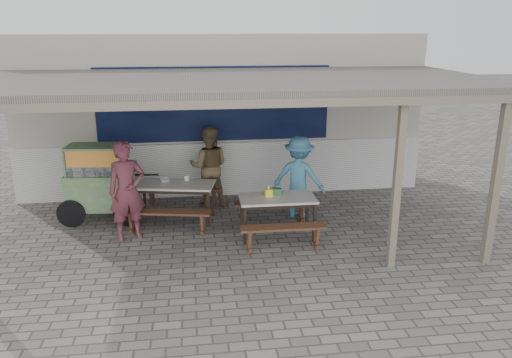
{
  "coord_description": "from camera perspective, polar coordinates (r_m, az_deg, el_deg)",
  "views": [
    {
      "loc": [
        -0.71,
        -7.76,
        3.65
      ],
      "look_at": [
        0.43,
        0.9,
        0.97
      ],
      "focal_mm": 35.0,
      "sensor_mm": 36.0,
      "label": 1
    }
  ],
  "objects": [
    {
      "name": "back_wall",
      "position": [
        11.52,
        -3.91,
        7.36
      ],
      "size": [
        9.0,
        1.28,
        3.5
      ],
      "color": "#B7B3A4",
      "rests_on": "ground"
    },
    {
      "name": "bench_right_street",
      "position": [
        8.43,
        3.12,
        -6.11
      ],
      "size": [
        1.45,
        0.29,
        0.45
      ],
      "rotation": [
        0.0,
        0.0,
        -0.01
      ],
      "color": "brown",
      "rests_on": "ground"
    },
    {
      "name": "bench_left_wall",
      "position": [
        10.5,
        -8.37,
        -1.51
      ],
      "size": [
        1.63,
        0.59,
        0.45
      ],
      "rotation": [
        0.0,
        0.0,
        -0.2
      ],
      "color": "brown",
      "rests_on": "ground"
    },
    {
      "name": "condiment_jar",
      "position": [
        9.9,
        -7.94,
        0.15
      ],
      "size": [
        0.09,
        0.09,
        0.1
      ],
      "primitive_type": "cylinder",
      "color": "white",
      "rests_on": "table_left"
    },
    {
      "name": "bench_left_street",
      "position": [
        9.23,
        -10.13,
        -4.25
      ],
      "size": [
        1.63,
        0.59,
        0.45
      ],
      "rotation": [
        0.0,
        0.0,
        -0.2
      ],
      "color": "brown",
      "rests_on": "ground"
    },
    {
      "name": "tissue_box",
      "position": [
        8.89,
        1.44,
        -1.55
      ],
      "size": [
        0.14,
        0.14,
        0.13
      ],
      "primitive_type": "cube",
      "rotation": [
        0.0,
        0.0,
        0.07
      ],
      "color": "yellow",
      "rests_on": "table_right"
    },
    {
      "name": "bench_right_wall",
      "position": [
        9.57,
        1.83,
        -3.23
      ],
      "size": [
        1.45,
        0.29,
        0.45
      ],
      "rotation": [
        0.0,
        0.0,
        -0.01
      ],
      "color": "brown",
      "rests_on": "ground"
    },
    {
      "name": "warung_roof",
      "position": [
        8.74,
        -2.74,
        10.88
      ],
      "size": [
        9.0,
        4.21,
        2.81
      ],
      "color": "#625954",
      "rests_on": "ground"
    },
    {
      "name": "condiment_bowl",
      "position": [
        9.9,
        -10.38,
        -0.12
      ],
      "size": [
        0.26,
        0.26,
        0.05
      ],
      "primitive_type": "imported",
      "rotation": [
        0.0,
        0.0,
        0.28
      ],
      "color": "white",
      "rests_on": "table_left"
    },
    {
      "name": "patron_street_side",
      "position": [
        9.03,
        -14.52,
        -1.32
      ],
      "size": [
        0.74,
        0.6,
        1.78
      ],
      "primitive_type": "imported",
      "rotation": [
        0.0,
        0.0,
        0.3
      ],
      "color": "brown",
      "rests_on": "ground"
    },
    {
      "name": "patron_right_table",
      "position": [
        9.85,
        4.92,
        0.23
      ],
      "size": [
        1.21,
        1.02,
        1.63
      ],
      "primitive_type": "imported",
      "rotation": [
        0.0,
        0.0,
        2.66
      ],
      "color": "teal",
      "rests_on": "ground"
    },
    {
      "name": "ground",
      "position": [
        8.6,
        -2.07,
        -8.08
      ],
      "size": [
        60.0,
        60.0,
        0.0
      ],
      "primitive_type": "plane",
      "color": "slate",
      "rests_on": "ground"
    },
    {
      "name": "patron_wall_side",
      "position": [
        10.47,
        -5.39,
        1.43
      ],
      "size": [
        0.9,
        0.74,
        1.69
      ],
      "primitive_type": "imported",
      "rotation": [
        0.0,
        0.0,
        3.01
      ],
      "color": "brown",
      "rests_on": "ground"
    },
    {
      "name": "table_right",
      "position": [
        8.88,
        2.46,
        -2.58
      ],
      "size": [
        1.35,
        0.71,
        0.75
      ],
      "rotation": [
        0.0,
        0.0,
        -0.01
      ],
      "color": "beige",
      "rests_on": "ground"
    },
    {
      "name": "vendor_cart",
      "position": [
        10.05,
        -17.35,
        -0.13
      ],
      "size": [
        1.92,
        0.85,
        1.5
      ],
      "rotation": [
        0.0,
        0.0,
        -0.09
      ],
      "color": "#7DA76F",
      "rests_on": "ground"
    },
    {
      "name": "table_left",
      "position": [
        9.75,
        -9.28,
        -0.97
      ],
      "size": [
        1.62,
        0.98,
        0.75
      ],
      "rotation": [
        0.0,
        0.0,
        -0.2
      ],
      "color": "beige",
      "rests_on": "ground"
    },
    {
      "name": "donation_box",
      "position": [
        8.97,
        2.32,
        -1.44
      ],
      "size": [
        0.2,
        0.16,
        0.12
      ],
      "primitive_type": "cube",
      "rotation": [
        0.0,
        0.0,
        -0.24
      ],
      "color": "#2E673B",
      "rests_on": "table_right"
    }
  ]
}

